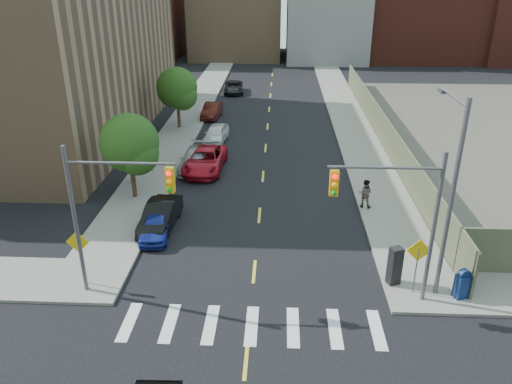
# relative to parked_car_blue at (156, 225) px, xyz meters

# --- Properties ---
(sidewalk_nw) EXTENTS (3.50, 73.00, 0.15)m
(sidewalk_nw) POSITION_rel_parked_car_blue_xyz_m (-2.25, 30.23, -0.56)
(sidewalk_nw) COLOR gray
(sidewalk_nw) RESTS_ON ground
(sidewalk_ne) EXTENTS (3.50, 73.00, 0.15)m
(sidewalk_ne) POSITION_rel_parked_car_blue_xyz_m (13.25, 30.23, -0.56)
(sidewalk_ne) COLOR gray
(sidewalk_ne) RESTS_ON ground
(fence_north) EXTENTS (0.12, 44.00, 2.50)m
(fence_north) POSITION_rel_parked_car_blue_xyz_m (15.10, 16.73, 0.62)
(fence_north) COLOR brown
(fence_north) RESTS_ON ground
(building_nw) EXTENTS (22.00, 30.00, 16.00)m
(building_nw) POSITION_rel_parked_car_blue_xyz_m (-16.50, 18.73, 7.37)
(building_nw) COLOR #8C6B4C
(building_nw) RESTS_ON ground
(bg_bldg_west) EXTENTS (14.00, 18.00, 12.00)m
(bg_bldg_west) POSITION_rel_parked_car_blue_xyz_m (-16.50, 58.73, 5.37)
(bg_bldg_west) COLOR #592319
(bg_bldg_west) RESTS_ON ground
(bg_bldg_midwest) EXTENTS (14.00, 16.00, 15.00)m
(bg_bldg_midwest) POSITION_rel_parked_car_blue_xyz_m (-0.50, 60.73, 6.87)
(bg_bldg_midwest) COLOR #8C6B4C
(bg_bldg_midwest) RESTS_ON ground
(bg_bldg_center) EXTENTS (12.00, 16.00, 10.00)m
(bg_bldg_center) POSITION_rel_parked_car_blue_xyz_m (13.50, 58.73, 4.37)
(bg_bldg_center) COLOR gray
(bg_bldg_center) RESTS_ON ground
(bg_bldg_east) EXTENTS (18.00, 18.00, 16.00)m
(bg_bldg_east) POSITION_rel_parked_car_blue_xyz_m (27.50, 60.73, 7.37)
(bg_bldg_east) COLOR #592319
(bg_bldg_east) RESTS_ON ground
(signal_nw) EXTENTS (4.59, 0.30, 7.00)m
(signal_nw) POSITION_rel_parked_car_blue_xyz_m (-0.48, -5.27, 3.89)
(signal_nw) COLOR #59595E
(signal_nw) RESTS_ON ground
(signal_ne) EXTENTS (4.59, 0.30, 7.00)m
(signal_ne) POSITION_rel_parked_car_blue_xyz_m (11.48, -5.27, 3.89)
(signal_ne) COLOR #59595E
(signal_ne) RESTS_ON ground
(streetlight_ne) EXTENTS (0.25, 3.70, 9.00)m
(streetlight_ne) POSITION_rel_parked_car_blue_xyz_m (13.70, -4.37, 4.59)
(streetlight_ne) COLOR #59595E
(streetlight_ne) RESTS_ON ground
(warn_sign_nw) EXTENTS (1.06, 0.06, 2.83)m
(warn_sign_nw) POSITION_rel_parked_car_blue_xyz_m (-2.30, -4.77, 1.36)
(warn_sign_nw) COLOR #59595E
(warn_sign_nw) RESTS_ON ground
(warn_sign_ne) EXTENTS (1.06, 0.06, 2.83)m
(warn_sign_ne) POSITION_rel_parked_car_blue_xyz_m (12.70, -4.77, 1.36)
(warn_sign_ne) COLOR #59595E
(warn_sign_ne) RESTS_ON ground
(warn_sign_midwest) EXTENTS (1.06, 0.06, 2.83)m
(warn_sign_midwest) POSITION_rel_parked_car_blue_xyz_m (-2.30, 8.73, 1.36)
(warn_sign_midwest) COLOR #59595E
(warn_sign_midwest) RESTS_ON ground
(tree_west_near) EXTENTS (3.66, 3.64, 5.52)m
(tree_west_near) POSITION_rel_parked_car_blue_xyz_m (-2.50, 4.78, 2.84)
(tree_west_near) COLOR #332114
(tree_west_near) RESTS_ON ground
(tree_west_far) EXTENTS (3.66, 3.64, 5.52)m
(tree_west_far) POSITION_rel_parked_car_blue_xyz_m (-2.50, 19.78, 2.84)
(tree_west_far) COLOR #332114
(tree_west_far) RESTS_ON ground
(parked_car_blue) EXTENTS (1.69, 3.79, 1.27)m
(parked_car_blue) POSITION_rel_parked_car_blue_xyz_m (0.00, 0.00, 0.00)
(parked_car_blue) COLOR navy
(parked_car_blue) RESTS_ON ground
(parked_car_black) EXTENTS (1.81, 4.52, 1.46)m
(parked_car_black) POSITION_rel_parked_car_blue_xyz_m (0.00, 0.99, 0.10)
(parked_car_black) COLOR black
(parked_car_black) RESTS_ON ground
(parked_car_red) EXTENTS (2.86, 5.74, 1.56)m
(parked_car_red) POSITION_rel_parked_car_blue_xyz_m (1.30, 9.72, 0.15)
(parked_car_red) COLOR #AA1120
(parked_car_red) RESTS_ON ground
(parked_car_silver) EXTENTS (2.12, 4.96, 1.42)m
(parked_car_silver) POSITION_rel_parked_car_blue_xyz_m (0.55, 10.01, 0.08)
(parked_car_silver) COLOR #9B9DA2
(parked_car_silver) RESTS_ON ground
(parked_car_white) EXTENTS (2.07, 4.31, 1.42)m
(parked_car_white) POSITION_rel_parked_car_blue_xyz_m (1.30, 16.13, 0.08)
(parked_car_white) COLOR silver
(parked_car_white) RESTS_ON ground
(parked_car_maroon) EXTENTS (1.78, 4.30, 1.39)m
(parked_car_maroon) POSITION_rel_parked_car_blue_xyz_m (0.00, 23.48, 0.06)
(parked_car_maroon) COLOR #41130D
(parked_car_maroon) RESTS_ON ground
(parked_car_grey) EXTENTS (2.59, 4.93, 1.32)m
(parked_car_grey) POSITION_rel_parked_car_blue_xyz_m (1.14, 33.98, 0.03)
(parked_car_grey) COLOR black
(parked_car_grey) RESTS_ON ground
(mailbox) EXTENTS (0.69, 0.61, 1.43)m
(mailbox) POSITION_rel_parked_car_blue_xyz_m (14.70, -5.06, 0.21)
(mailbox) COLOR navy
(mailbox) RESTS_ON sidewalk_ne
(payphone) EXTENTS (0.68, 0.62, 1.85)m
(payphone) POSITION_rel_parked_car_blue_xyz_m (11.94, -4.11, 0.44)
(payphone) COLOR black
(payphone) RESTS_ON sidewalk_ne
(pedestrian_west) EXTENTS (0.49, 0.70, 1.83)m
(pedestrian_west) POSITION_rel_parked_car_blue_xyz_m (-3.21, 7.11, 0.43)
(pedestrian_west) COLOR gray
(pedestrian_west) RESTS_ON sidewalk_nw
(pedestrian_east) EXTENTS (1.03, 0.90, 1.78)m
(pedestrian_east) POSITION_rel_parked_car_blue_xyz_m (11.80, 3.87, 0.40)
(pedestrian_east) COLOR gray
(pedestrian_east) RESTS_ON sidewalk_ne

